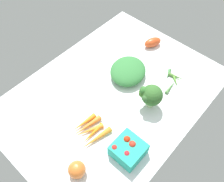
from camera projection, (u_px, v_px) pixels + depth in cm
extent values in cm
cube|color=white|center=(112.00, 95.00, 116.84)|extent=(104.00, 76.00, 2.00)
cone|color=#569036|center=(175.00, 81.00, 119.60)|extent=(5.18, 5.94, 1.46)
cone|color=#48793C|center=(171.00, 87.00, 117.34)|extent=(9.10, 2.53, 1.60)
cone|color=#407F40|center=(168.00, 74.00, 122.10)|extent=(6.27, 3.69, 1.69)
cone|color=#4D7A34|center=(176.00, 77.00, 120.96)|extent=(3.84, 8.22, 1.87)
sphere|color=orange|center=(77.00, 170.00, 91.12)|extent=(6.81, 6.81, 6.81)
ellipsoid|color=#327639|center=(128.00, 71.00, 120.09)|extent=(24.27, 22.82, 6.58)
cylinder|color=#A3BF87|center=(150.00, 103.00, 110.25)|extent=(3.11, 3.11, 4.53)
sphere|color=#32622A|center=(152.00, 95.00, 105.52)|extent=(9.57, 9.57, 9.57)
sphere|color=#316A2C|center=(144.00, 91.00, 104.47)|extent=(3.77, 3.77, 3.77)
sphere|color=#345F2F|center=(146.00, 98.00, 103.44)|extent=(3.23, 3.23, 3.23)
sphere|color=#376525|center=(143.00, 93.00, 105.50)|extent=(4.24, 4.24, 4.24)
cone|color=orange|center=(84.00, 123.00, 105.31)|extent=(12.44, 4.16, 2.37)
cone|color=orange|center=(87.00, 126.00, 104.27)|extent=(14.79, 4.80, 2.41)
cone|color=orange|center=(90.00, 130.00, 103.30)|extent=(12.21, 7.08, 2.17)
cone|color=orange|center=(92.00, 134.00, 102.43)|extent=(12.14, 2.07, 2.05)
cone|color=orange|center=(96.00, 139.00, 100.85)|extent=(15.20, 5.41, 2.58)
ellipsoid|color=#D04820|center=(153.00, 42.00, 133.31)|extent=(11.11, 8.59, 5.04)
cube|color=teal|center=(128.00, 150.00, 95.77)|extent=(11.76, 11.76, 6.71)
sphere|color=red|center=(132.00, 144.00, 93.93)|extent=(2.82, 2.82, 2.82)
sphere|color=red|center=(127.00, 139.00, 95.14)|extent=(2.77, 2.77, 2.77)
sphere|color=red|center=(127.00, 154.00, 92.00)|extent=(2.44, 2.44, 2.44)
sphere|color=red|center=(114.00, 148.00, 93.51)|extent=(2.56, 2.56, 2.56)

